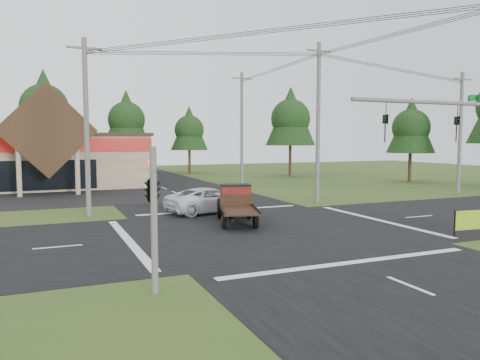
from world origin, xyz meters
TOP-DOWN VIEW (x-y plane):
  - ground at (0.00, 0.00)m, footprint 120.00×120.00m
  - road_ns at (0.00, 0.00)m, footprint 12.00×120.00m
  - road_ew at (0.00, 0.00)m, footprint 120.00×12.00m
  - traffic_signal_corner at (-7.50, -7.32)m, footprint 0.53×2.48m
  - utility_pole_nw at (-8.00, 8.00)m, footprint 2.00×0.30m
  - utility_pole_ne at (8.00, 8.00)m, footprint 2.00×0.30m
  - utility_pole_far at (22.00, 8.00)m, footprint 2.00×0.30m
  - utility_pole_n at (8.00, 22.00)m, footprint 2.00×0.30m
  - tree_row_c at (-10.00, 41.00)m, footprint 7.28×7.28m
  - tree_row_d at (0.00, 42.00)m, footprint 6.16×6.16m
  - tree_row_e at (8.00, 40.00)m, footprint 5.04×5.04m
  - tree_side_ne at (18.00, 30.00)m, footprint 6.16×6.16m
  - tree_side_e_near at (26.00, 18.00)m, footprint 5.04×5.04m
  - antique_flatbed_truck at (-0.75, 2.26)m, footprint 3.30×5.35m
  - white_pickup at (-0.84, 6.58)m, footprint 6.07×3.74m

SIDE VIEW (x-z plane):
  - ground at x=0.00m, z-range 0.00..0.00m
  - road_ns at x=0.00m, z-range 0.00..0.02m
  - road_ew at x=0.00m, z-range 0.00..0.02m
  - white_pickup at x=-0.84m, z-range 0.00..1.57m
  - antique_flatbed_truck at x=-0.75m, z-range 0.00..2.10m
  - traffic_signal_corner at x=-7.50m, z-range 1.32..5.72m
  - utility_pole_far at x=22.00m, z-range 0.14..10.34m
  - utility_pole_nw at x=-8.00m, z-range 0.14..10.64m
  - utility_pole_n at x=8.00m, z-range 0.14..11.34m
  - utility_pole_ne at x=8.00m, z-range 0.14..11.64m
  - tree_row_e at x=8.00m, z-range 1.49..10.58m
  - tree_side_e_near at x=26.00m, z-range 1.49..10.58m
  - tree_row_d at x=0.00m, z-range 1.82..12.93m
  - tree_side_ne at x=18.00m, z-range 1.82..12.93m
  - tree_row_c at x=-10.00m, z-range 2.16..15.29m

